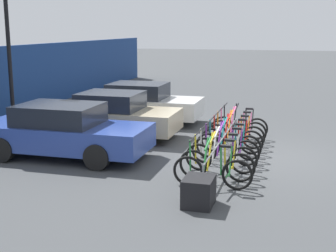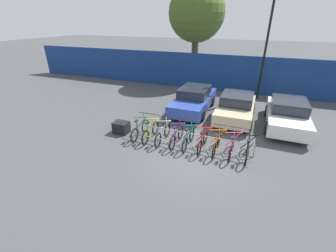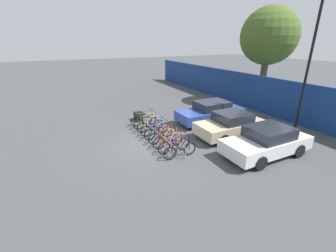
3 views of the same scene
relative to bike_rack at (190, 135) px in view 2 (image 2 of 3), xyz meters
name	(u,v)px [view 2 (image 2 of 3)]	position (x,y,z in m)	size (l,w,h in m)	color
ground_plane	(195,155)	(0.40, -0.68, -0.50)	(120.00, 120.00, 0.00)	#424447
hoarding_wall	(231,74)	(0.40, 8.82, 0.83)	(36.00, 0.16, 2.66)	navy
bike_rack	(190,135)	(0.00, 0.00, 0.00)	(5.25, 0.04, 0.57)	gray
bicycle_green	(140,130)	(-2.36, -0.15, -0.12)	(0.68, 1.71, 1.05)	black
bicycle_yellow	(151,132)	(-1.81, -0.15, -0.12)	(0.68, 1.71, 1.05)	black
bicycle_white	(163,134)	(-1.22, -0.15, -0.12)	(0.68, 1.71, 1.05)	black
bicycle_purple	(177,137)	(-0.56, -0.15, -0.12)	(0.68, 1.71, 1.05)	black
bicycle_teal	(188,139)	(-0.04, -0.15, -0.12)	(0.68, 1.71, 1.05)	black
bicycle_red	(203,141)	(0.58, -0.15, -0.12)	(0.68, 1.71, 1.05)	black
bicycle_orange	(217,144)	(1.15, -0.15, -0.12)	(0.68, 1.71, 1.05)	black
bicycle_pink	(232,147)	(1.76, -0.15, -0.12)	(0.68, 1.71, 1.05)	black
bicycle_black	(248,150)	(2.36, -0.15, -0.12)	(0.68, 1.71, 1.05)	black
car_blue	(194,99)	(-0.99, 4.04, 0.19)	(1.91, 4.46, 1.40)	#2D479E
car_beige	(236,107)	(1.45, 3.62, 0.19)	(1.91, 3.93, 1.40)	#C1B28E
car_white	(287,114)	(3.93, 3.59, 0.19)	(1.91, 4.25, 1.40)	silver
lamp_post	(268,32)	(2.46, 7.83, 3.72)	(0.24, 0.44, 7.71)	black
cargo_crate	(121,127)	(-3.40, -0.08, -0.23)	(0.70, 0.56, 0.55)	black
tree_behind_hoarding	(197,13)	(-2.89, 10.62, 4.87)	(4.38, 4.38, 7.60)	brown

